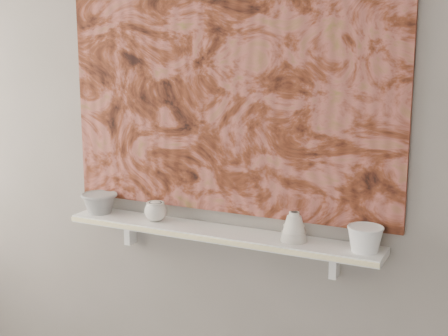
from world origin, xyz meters
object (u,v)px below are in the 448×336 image
Objects in this scene: shelf at (218,233)px; cup_cream at (156,211)px; bowl_grey at (99,203)px; bowl_white at (365,239)px; bell_vessel at (294,226)px; painting at (226,83)px.

cup_cream is at bearing 180.00° from shelf.
bowl_white reaches higher than bowl_grey.
bell_vessel is at bearing 180.00° from bowl_white.
bell_vessel is (0.64, 0.00, 0.01)m from cup_cream.
shelf is 14.14× the size of cup_cream.
painting reaches higher than bowl_white.
cup_cream is at bearing 180.00° from bell_vessel.
cup_cream is (0.30, 0.00, -0.00)m from bowl_grey.
bowl_grey is 0.30m from cup_cream.
bowl_grey is at bearing 180.00° from bell_vessel.
bowl_white is at bearing 0.00° from cup_cream.
cup_cream is at bearing 180.00° from bowl_white.
shelf is 0.63m from painting.
shelf is at bearing 180.00° from bell_vessel.
bell_vessel reaches higher than cup_cream.
bell_vessel reaches higher than bowl_white.
bowl_grey is 1.21× the size of bowl_white.
cup_cream is at bearing -165.30° from painting.
cup_cream is 0.64m from bell_vessel.
painting is at bearing 166.59° from bell_vessel.
bell_vessel is (0.95, 0.00, 0.01)m from bowl_grey.
bowl_white reaches higher than shelf.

